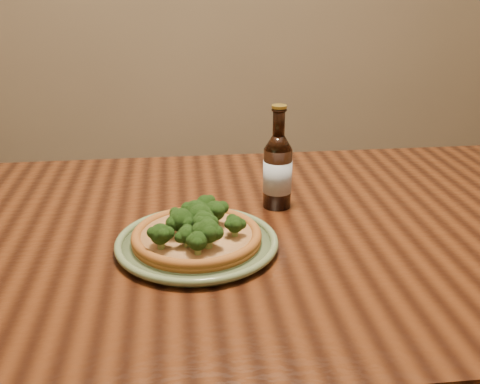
{
  "coord_description": "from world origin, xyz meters",
  "views": [
    {
      "loc": [
        -0.24,
        -0.86,
        1.22
      ],
      "look_at": [
        -0.12,
        0.12,
        0.82
      ],
      "focal_mm": 42.0,
      "sensor_mm": 36.0,
      "label": 1
    }
  ],
  "objects": [
    {
      "name": "pizza",
      "position": [
        -0.21,
        0.03,
        0.78
      ],
      "size": [
        0.23,
        0.23,
        0.07
      ],
      "rotation": [
        0.0,
        0.0,
        -0.4
      ],
      "color": "brown",
      "rests_on": "plate"
    },
    {
      "name": "beer_bottle",
      "position": [
        -0.04,
        0.2,
        0.83
      ],
      "size": [
        0.06,
        0.06,
        0.21
      ],
      "rotation": [
        0.0,
        0.0,
        -0.14
      ],
      "color": "black",
      "rests_on": "table"
    },
    {
      "name": "plate",
      "position": [
        -0.21,
        0.03,
        0.76
      ],
      "size": [
        0.29,
        0.29,
        0.02
      ],
      "rotation": [
        0.0,
        0.0,
        -0.25
      ],
      "color": "#607550",
      "rests_on": "table"
    },
    {
      "name": "table",
      "position": [
        0.0,
        0.1,
        0.66
      ],
      "size": [
        1.6,
        0.9,
        0.75
      ],
      "color": "#421F0E",
      "rests_on": "ground"
    }
  ]
}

